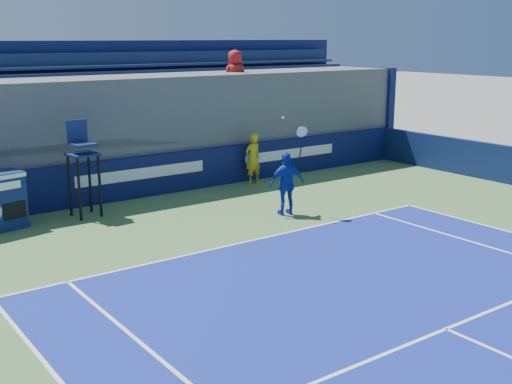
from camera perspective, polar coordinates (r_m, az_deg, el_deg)
ball_person at (r=20.14m, az=-0.27°, el=3.01°), size 0.61×0.43×1.58m
back_hoarding at (r=18.68m, az=-10.17°, el=1.33°), size 20.40×0.21×1.20m
umpire_chair at (r=16.81m, az=-15.18°, el=2.93°), size 0.75×0.75×2.48m
tennis_player at (r=16.52m, az=2.75°, el=0.76°), size 1.03×0.65×2.57m
stadium_seating at (r=20.32m, az=-12.89°, el=5.71°), size 21.00×4.05×4.40m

